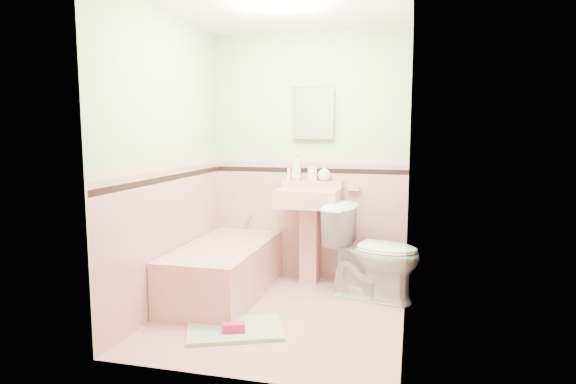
% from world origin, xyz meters
% --- Properties ---
extents(floor, '(2.20, 2.20, 0.00)m').
position_xyz_m(floor, '(0.00, 0.00, 0.00)').
color(floor, '#D9968E').
rests_on(floor, ground).
extents(ceiling, '(2.20, 2.20, 0.00)m').
position_xyz_m(ceiling, '(0.00, 0.00, 2.50)').
color(ceiling, white).
rests_on(ceiling, ground).
extents(wall_back, '(2.50, 0.00, 2.50)m').
position_xyz_m(wall_back, '(0.00, 1.10, 1.25)').
color(wall_back, beige).
rests_on(wall_back, ground).
extents(wall_front, '(2.50, 0.00, 2.50)m').
position_xyz_m(wall_front, '(0.00, -1.10, 1.25)').
color(wall_front, beige).
rests_on(wall_front, ground).
extents(wall_left, '(0.00, 2.50, 2.50)m').
position_xyz_m(wall_left, '(-1.00, 0.00, 1.25)').
color(wall_left, beige).
rests_on(wall_left, ground).
extents(wall_right, '(0.00, 2.50, 2.50)m').
position_xyz_m(wall_right, '(1.00, 0.00, 1.25)').
color(wall_right, beige).
rests_on(wall_right, ground).
extents(wainscot_back, '(2.00, 0.00, 2.00)m').
position_xyz_m(wainscot_back, '(0.00, 1.09, 0.60)').
color(wainscot_back, '#DB9B93').
rests_on(wainscot_back, ground).
extents(wainscot_front, '(2.00, 0.00, 2.00)m').
position_xyz_m(wainscot_front, '(0.00, -1.09, 0.60)').
color(wainscot_front, '#DB9B93').
rests_on(wainscot_front, ground).
extents(wainscot_left, '(0.00, 2.20, 2.20)m').
position_xyz_m(wainscot_left, '(-0.99, 0.00, 0.60)').
color(wainscot_left, '#DB9B93').
rests_on(wainscot_left, ground).
extents(wainscot_right, '(0.00, 2.20, 2.20)m').
position_xyz_m(wainscot_right, '(0.99, 0.00, 0.60)').
color(wainscot_right, '#DB9B93').
rests_on(wainscot_right, ground).
extents(accent_back, '(2.00, 0.00, 2.00)m').
position_xyz_m(accent_back, '(0.00, 1.08, 1.12)').
color(accent_back, black).
rests_on(accent_back, ground).
extents(accent_front, '(2.00, 0.00, 2.00)m').
position_xyz_m(accent_front, '(0.00, -1.08, 1.12)').
color(accent_front, black).
rests_on(accent_front, ground).
extents(accent_left, '(0.00, 2.20, 2.20)m').
position_xyz_m(accent_left, '(-0.98, 0.00, 1.12)').
color(accent_left, black).
rests_on(accent_left, ground).
extents(accent_right, '(0.00, 2.20, 2.20)m').
position_xyz_m(accent_right, '(0.98, 0.00, 1.12)').
color(accent_right, black).
rests_on(accent_right, ground).
extents(cap_back, '(2.00, 0.00, 2.00)m').
position_xyz_m(cap_back, '(0.00, 1.08, 1.22)').
color(cap_back, '#D99B98').
rests_on(cap_back, ground).
extents(cap_front, '(2.00, 0.00, 2.00)m').
position_xyz_m(cap_front, '(0.00, -1.08, 1.22)').
color(cap_front, '#D99B98').
rests_on(cap_front, ground).
extents(cap_left, '(0.00, 2.20, 2.20)m').
position_xyz_m(cap_left, '(-0.98, 0.00, 1.22)').
color(cap_left, '#D99B98').
rests_on(cap_left, ground).
extents(cap_right, '(0.00, 2.20, 2.20)m').
position_xyz_m(cap_right, '(0.98, 0.00, 1.22)').
color(cap_right, '#D99B98').
rests_on(cap_right, ground).
extents(bathtub, '(0.70, 1.50, 0.45)m').
position_xyz_m(bathtub, '(-0.63, 0.33, 0.23)').
color(bathtub, '#D38F87').
rests_on(bathtub, floor).
extents(tub_faucet, '(0.04, 0.12, 0.04)m').
position_xyz_m(tub_faucet, '(-0.63, 1.05, 0.63)').
color(tub_faucet, silver).
rests_on(tub_faucet, wall_back).
extents(sink, '(0.61, 0.50, 0.96)m').
position_xyz_m(sink, '(0.05, 0.86, 0.48)').
color(sink, '#D38F87').
rests_on(sink, floor).
extents(sink_faucet, '(0.02, 0.02, 0.10)m').
position_xyz_m(sink_faucet, '(0.05, 1.00, 0.95)').
color(sink_faucet, silver).
rests_on(sink_faucet, sink).
extents(medicine_cabinet, '(0.39, 0.04, 0.48)m').
position_xyz_m(medicine_cabinet, '(0.05, 1.07, 1.70)').
color(medicine_cabinet, white).
rests_on(medicine_cabinet, wall_back).
extents(soap_dish, '(0.12, 0.07, 0.04)m').
position_xyz_m(soap_dish, '(0.47, 1.06, 0.95)').
color(soap_dish, '#D38F87').
rests_on(soap_dish, wall_back).
extents(soap_bottle_left, '(0.14, 0.14, 0.27)m').
position_xyz_m(soap_bottle_left, '(-0.12, 1.04, 1.16)').
color(soap_bottle_left, '#B2B2B2').
rests_on(soap_bottle_left, sink).
extents(soap_bottle_mid, '(0.10, 0.11, 0.19)m').
position_xyz_m(soap_bottle_mid, '(0.05, 1.04, 1.12)').
color(soap_bottle_mid, '#B2B2B2').
rests_on(soap_bottle_mid, sink).
extents(soap_bottle_right, '(0.15, 0.15, 0.16)m').
position_xyz_m(soap_bottle_right, '(0.18, 1.04, 1.11)').
color(soap_bottle_right, '#B2B2B2').
rests_on(soap_bottle_right, sink).
extents(tube, '(0.05, 0.05, 0.12)m').
position_xyz_m(tube, '(-0.19, 1.04, 1.08)').
color(tube, white).
rests_on(tube, sink).
extents(toilet, '(0.93, 0.67, 0.86)m').
position_xyz_m(toilet, '(0.71, 0.59, 0.43)').
color(toilet, white).
rests_on(toilet, floor).
extents(bucket, '(0.29, 0.29, 0.24)m').
position_xyz_m(bucket, '(0.51, 0.84, 0.12)').
color(bucket, '#0006A0').
rests_on(bucket, floor).
extents(bath_mat, '(0.85, 0.72, 0.03)m').
position_xyz_m(bath_mat, '(-0.25, -0.42, 0.01)').
color(bath_mat, '#9DAC8F').
rests_on(bath_mat, floor).
extents(shoe, '(0.18, 0.13, 0.07)m').
position_xyz_m(shoe, '(-0.23, -0.50, 0.06)').
color(shoe, '#BF1E59').
rests_on(shoe, bath_mat).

